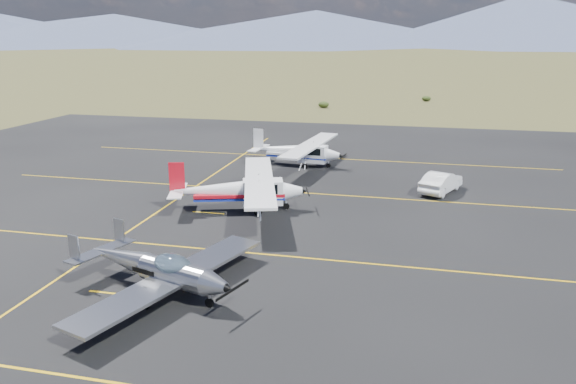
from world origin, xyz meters
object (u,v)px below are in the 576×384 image
at_px(aircraft_cessna, 239,189).
at_px(aircraft_plain, 297,150).
at_px(aircraft_low_wing, 159,269).
at_px(sedan, 441,182).

bearing_deg(aircraft_cessna, aircraft_plain, 69.17).
relative_size(aircraft_low_wing, sedan, 2.38).
height_order(aircraft_cessna, aircraft_plain, aircraft_cessna).
bearing_deg(aircraft_low_wing, aircraft_plain, 106.43).
bearing_deg(aircraft_plain, aircraft_cessna, -87.21).
bearing_deg(aircraft_cessna, sedan, 13.20).
xyz_separation_m(aircraft_cessna, sedan, (11.84, 6.89, -0.63)).
bearing_deg(sedan, aircraft_low_wing, 80.67).
xyz_separation_m(aircraft_low_wing, aircraft_cessna, (-0.27, 11.35, 0.28)).
distance_m(aircraft_cessna, sedan, 13.71).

